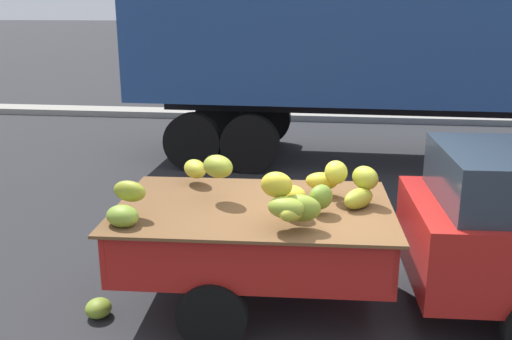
{
  "coord_description": "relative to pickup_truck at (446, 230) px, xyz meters",
  "views": [
    {
      "loc": [
        -0.2,
        -5.22,
        2.99
      ],
      "look_at": [
        -0.93,
        0.66,
        1.27
      ],
      "focal_mm": 40.02,
      "sensor_mm": 36.0,
      "label": 1
    }
  ],
  "objects": [
    {
      "name": "ground",
      "position": [
        -1.0,
        -0.13,
        -0.89
      ],
      "size": [
        220.0,
        220.0,
        0.0
      ],
      "primitive_type": "plane",
      "color": "#28282B"
    },
    {
      "name": "curb_strip",
      "position": [
        -1.0,
        10.07,
        -0.81
      ],
      "size": [
        80.0,
        0.8,
        0.16
      ],
      "primitive_type": "cube",
      "color": "gray",
      "rests_on": "ground"
    },
    {
      "name": "pickup_truck",
      "position": [
        0.0,
        0.0,
        0.0
      ],
      "size": [
        4.86,
        1.97,
        1.7
      ],
      "rotation": [
        0.0,
        0.0,
        0.04
      ],
      "color": "#B21E19",
      "rests_on": "ground"
    },
    {
      "name": "fallen_banana_bunch_near_tailgate",
      "position": [
        -3.38,
        -0.52,
        -0.79
      ],
      "size": [
        0.3,
        0.33,
        0.18
      ],
      "primitive_type": "ellipsoid",
      "rotation": [
        0.0,
        0.0,
        1.74
      ],
      "color": "olive",
      "rests_on": "ground"
    },
    {
      "name": "semi_trailer",
      "position": [
        0.99,
        5.89,
        1.65
      ],
      "size": [
        12.05,
        2.82,
        3.95
      ],
      "rotation": [
        0.0,
        0.0,
        -0.02
      ],
      "color": "navy",
      "rests_on": "ground"
    }
  ]
}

